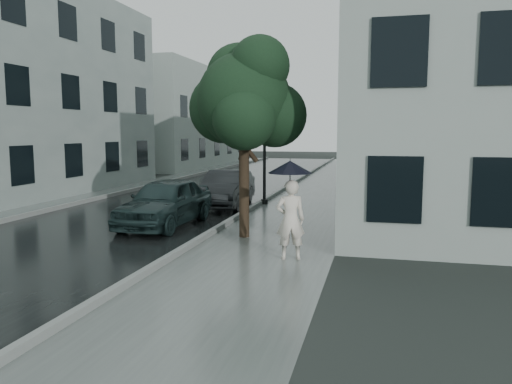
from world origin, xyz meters
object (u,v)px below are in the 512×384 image
(car_near, at_px, (165,202))
(lamp_post, at_px, (261,129))
(car_far, at_px, (226,189))
(pedestrian, at_px, (290,220))
(street_tree, at_px, (245,99))

(car_near, bearing_deg, lamp_post, 72.91)
(lamp_post, relative_size, car_near, 1.21)
(lamp_post, distance_m, car_far, 2.74)
(pedestrian, height_order, car_near, pedestrian)
(car_near, bearing_deg, car_far, 82.91)
(lamp_post, bearing_deg, pedestrian, -63.28)
(street_tree, bearing_deg, pedestrian, -52.86)
(pedestrian, xyz_separation_m, street_tree, (-1.64, 2.17, 2.83))
(street_tree, relative_size, car_far, 1.28)
(lamp_post, height_order, car_far, lamp_post)
(street_tree, height_order, car_near, street_tree)
(pedestrian, xyz_separation_m, car_near, (-4.42, 3.07, -0.17))
(street_tree, distance_m, car_near, 4.19)
(lamp_post, bearing_deg, street_tree, -71.68)
(street_tree, bearing_deg, car_far, 112.59)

